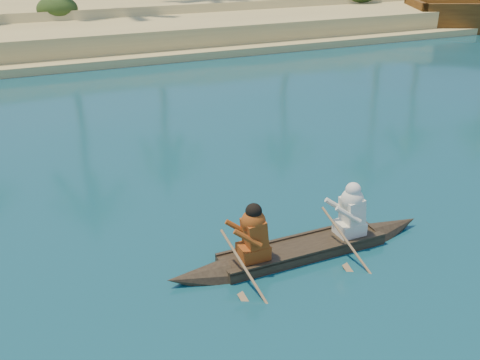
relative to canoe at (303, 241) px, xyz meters
name	(u,v)px	position (x,y,z in m)	size (l,w,h in m)	color
sandy_embankment	(8,0)	(-3.57, 41.35, 0.25)	(150.00, 51.00, 1.50)	#D5BF78
shrub_cluster	(17,17)	(-3.57, 25.97, 0.92)	(100.00, 6.00, 2.40)	#243E16
canoe	(303,241)	(0.00, 0.00, 0.00)	(5.33, 0.75, 1.47)	#3C3021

